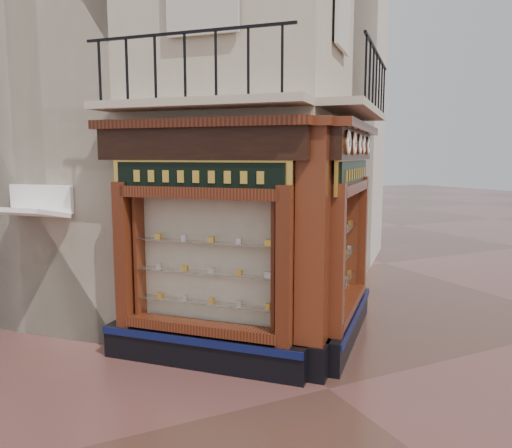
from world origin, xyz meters
TOP-DOWN VIEW (x-y plane):
  - ground at (0.00, 0.00)m, footprint 80.00×80.00m
  - main_building at (0.00, 6.16)m, footprint 11.31×11.31m
  - neighbour_left at (-2.47, 8.63)m, footprint 11.31×11.31m
  - neighbour_right at (2.47, 8.63)m, footprint 11.31×11.31m
  - shopfront_left at (-1.41, 1.57)m, footprint 2.86×2.86m
  - shopfront_right at (1.41, 1.57)m, footprint 2.86×2.86m
  - corner_pilaster at (0.00, 0.50)m, footprint 0.85×0.85m
  - balcony at (0.00, 1.49)m, footprint 5.94×2.97m
  - clock_a at (0.57, 0.46)m, footprint 0.30×0.30m
  - clock_b at (1.02, 0.91)m, footprint 0.30×0.30m
  - clock_c at (1.50, 1.39)m, footprint 0.29×0.29m
  - clock_d at (1.87, 1.77)m, footprint 0.27×0.27m
  - clock_e at (2.36, 2.26)m, footprint 0.29×0.29m
  - awning at (-3.92, 3.71)m, footprint 1.55×1.55m
  - signboard_left at (-1.46, 1.51)m, footprint 2.18×2.18m
  - signboard_right at (1.46, 1.51)m, footprint 2.26×2.26m

SIDE VIEW (x-z plane):
  - ground at x=0.00m, z-range 0.00..0.00m
  - awning at x=-3.92m, z-range -0.12..0.12m
  - corner_pilaster at x=0.00m, z-range -0.04..3.94m
  - shopfront_left at x=-1.41m, z-range -0.01..3.97m
  - shopfront_right at x=1.41m, z-range -0.01..3.97m
  - signboard_left at x=-1.46m, z-range 2.81..3.39m
  - signboard_right at x=1.46m, z-range 2.80..3.40m
  - clock_a at x=0.57m, z-range 3.43..3.81m
  - clock_c at x=1.50m, z-range 3.44..3.80m
  - clock_e at x=2.36m, z-range 3.44..3.80m
  - clock_b at x=1.02m, z-range 3.43..3.81m
  - clock_d at x=1.87m, z-range 3.46..3.78m
  - balcony at x=0.00m, z-range 3.70..4.73m
  - neighbour_left at x=-2.47m, z-range 0.00..11.00m
  - neighbour_right at x=2.47m, z-range 0.00..11.00m
  - main_building at x=0.00m, z-range 0.00..12.00m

